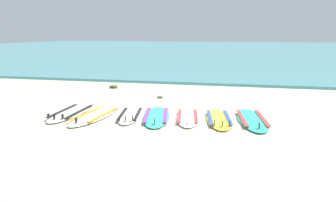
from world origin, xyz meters
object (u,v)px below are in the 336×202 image
(surfboard_0, at_px, (71,112))
(surfboard_5, at_px, (219,119))
(surfboard_1, at_px, (95,115))
(surfboard_4, at_px, (188,117))
(surfboard_2, at_px, (130,115))
(surfboard_3, at_px, (156,116))
(surfboard_6, at_px, (252,120))

(surfboard_0, bearing_deg, surfboard_5, 3.34)
(surfboard_1, relative_size, surfboard_4, 1.16)
(surfboard_2, bearing_deg, surfboard_3, 3.51)
(surfboard_5, bearing_deg, surfboard_3, -176.07)
(surfboard_3, bearing_deg, surfboard_4, 7.00)
(surfboard_0, xyz_separation_m, surfboard_1, (0.71, -0.17, -0.00))
(surfboard_1, height_order, surfboard_2, same)
(surfboard_1, xyz_separation_m, surfboard_5, (2.79, 0.38, 0.00))
(surfboard_2, bearing_deg, surfboard_1, -162.37)
(surfboard_0, relative_size, surfboard_1, 0.99)
(surfboard_1, xyz_separation_m, surfboard_3, (1.38, 0.28, 0.00))
(surfboard_2, height_order, surfboard_5, same)
(surfboard_1, height_order, surfboard_5, same)
(surfboard_5, relative_size, surfboard_6, 0.90)
(surfboard_3, distance_m, surfboard_5, 1.41)
(surfboard_3, relative_size, surfboard_4, 1.16)
(surfboard_2, distance_m, surfboard_4, 1.33)
(surfboard_1, xyz_separation_m, surfboard_6, (3.50, 0.52, -0.00))
(surfboard_1, xyz_separation_m, surfboard_4, (2.09, 0.37, 0.00))
(surfboard_2, relative_size, surfboard_4, 0.98)
(surfboard_3, relative_size, surfboard_5, 1.08)
(surfboard_2, relative_size, surfboard_6, 0.82)
(surfboard_4, xyz_separation_m, surfboard_5, (0.70, 0.01, 0.00))
(surfboard_4, relative_size, surfboard_5, 0.93)
(surfboard_5, distance_m, surfboard_6, 0.72)
(surfboard_0, height_order, surfboard_6, same)
(surfboard_3, bearing_deg, surfboard_0, -177.05)
(surfboard_2, xyz_separation_m, surfboard_3, (0.62, 0.04, -0.00))
(surfboard_2, distance_m, surfboard_6, 2.75)
(surfboard_0, distance_m, surfboard_5, 3.50)
(surfboard_1, distance_m, surfboard_3, 1.41)
(surfboard_2, xyz_separation_m, surfboard_6, (2.74, 0.28, -0.00))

